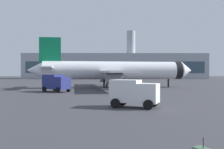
# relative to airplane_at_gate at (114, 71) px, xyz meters

# --- Properties ---
(airplane_at_gate) EXTENTS (35.75, 32.35, 10.50)m
(airplane_at_gate) POSITION_rel_airplane_at_gate_xyz_m (0.00, 0.00, 0.00)
(airplane_at_gate) COLOR white
(airplane_at_gate) RESTS_ON ground
(service_truck) EXTENTS (5.14, 4.69, 2.90)m
(service_truck) POSITION_rel_airplane_at_gate_xyz_m (-9.97, -11.61, -2.05)
(service_truck) COLOR navy
(service_truck) RESTS_ON ground
(cargo_van) EXTENTS (4.83, 3.65, 2.60)m
(cargo_van) POSITION_rel_airplane_at_gate_xyz_m (1.19, -30.80, -2.21)
(cargo_van) COLOR white
(cargo_van) RESTS_ON ground
(safety_cone_near) EXTENTS (0.44, 0.44, 0.83)m
(safety_cone_near) POSITION_rel_airplane_at_gate_xyz_m (1.31, 5.98, -3.24)
(safety_cone_near) COLOR #F2590C
(safety_cone_near) RESTS_ON ground
(safety_cone_mid) EXTENTS (0.44, 0.44, 0.61)m
(safety_cone_mid) POSITION_rel_airplane_at_gate_xyz_m (-8.17, 9.18, -3.36)
(safety_cone_mid) COLOR #F2590C
(safety_cone_mid) RESTS_ON ground
(terminal_building) EXTENTS (91.29, 17.24, 24.53)m
(terminal_building) POSITION_rel_airplane_at_gate_xyz_m (2.64, 77.80, 2.75)
(terminal_building) COLOR #9EA3AD
(terminal_building) RESTS_ON ground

